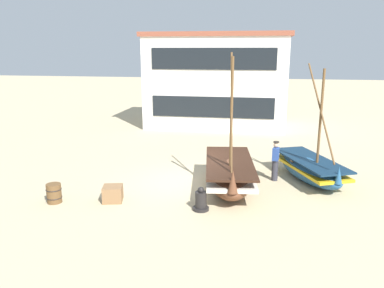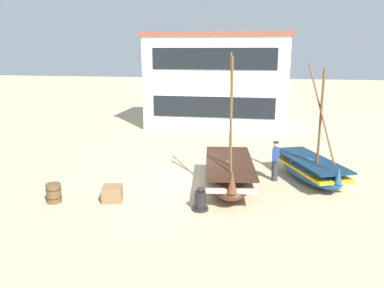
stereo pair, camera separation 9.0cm
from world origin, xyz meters
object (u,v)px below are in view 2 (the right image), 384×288
at_px(fishing_boat_near_left, 229,174).
at_px(wooden_barrel, 54,193).
at_px(fisherman_by_hull, 275,161).
at_px(cargo_crate, 112,194).
at_px(capstan_winch, 200,201).
at_px(harbor_building_main, 218,80).
at_px(fishing_boat_centre_large, 310,169).

xyz_separation_m(fishing_boat_near_left, wooden_barrel, (-6.07, -2.48, -0.29)).
bearing_deg(fisherman_by_hull, cargo_crate, -150.02).
height_order(capstan_winch, cargo_crate, capstan_winch).
relative_size(fisherman_by_hull, wooden_barrel, 2.41).
bearing_deg(fisherman_by_hull, capstan_winch, -125.67).
xyz_separation_m(capstan_winch, cargo_crate, (-3.26, 0.23, -0.04)).
distance_m(fishing_boat_near_left, harbor_building_main, 13.49).
relative_size(wooden_barrel, harbor_building_main, 0.07).
bearing_deg(capstan_winch, wooden_barrel, -177.20).
height_order(fishing_boat_near_left, cargo_crate, fishing_boat_near_left).
height_order(fishing_boat_centre_large, fisherman_by_hull, fishing_boat_centre_large).
distance_m(cargo_crate, harbor_building_main, 15.51).
bearing_deg(cargo_crate, fisherman_by_hull, 29.98).
bearing_deg(cargo_crate, harbor_building_main, 82.27).
bearing_deg(harbor_building_main, capstan_winch, -85.45).
bearing_deg(fishing_boat_centre_large, wooden_barrel, -156.32).
bearing_deg(harbor_building_main, wooden_barrel, -104.67).
distance_m(capstan_winch, harbor_building_main, 15.64).
distance_m(fisherman_by_hull, capstan_winch, 4.46).
xyz_separation_m(wooden_barrel, harbor_building_main, (4.07, 15.57, 2.90)).
relative_size(fishing_boat_near_left, fisherman_by_hull, 3.13).
relative_size(cargo_crate, harbor_building_main, 0.07).
xyz_separation_m(fisherman_by_hull, cargo_crate, (-5.85, -3.37, -0.55)).
relative_size(capstan_winch, harbor_building_main, 0.08).
relative_size(fishing_boat_near_left, wooden_barrel, 7.53).
bearing_deg(capstan_winch, cargo_crate, 176.04).
xyz_separation_m(fishing_boat_near_left, harbor_building_main, (-2.00, 13.09, 2.62)).
relative_size(fishing_boat_near_left, capstan_winch, 6.31).
distance_m(fisherman_by_hull, harbor_building_main, 12.55).
relative_size(fishing_boat_centre_large, cargo_crate, 7.05).
relative_size(fishing_boat_centre_large, harbor_building_main, 0.49).
bearing_deg(cargo_crate, wooden_barrel, -166.54).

